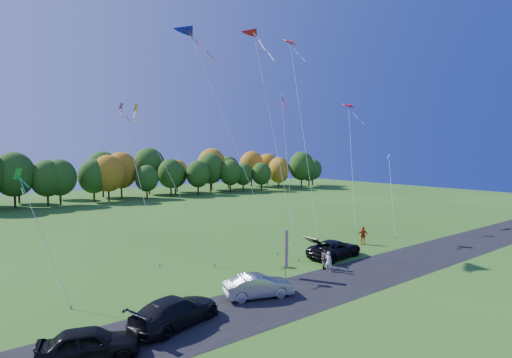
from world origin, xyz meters
TOP-DOWN VIEW (x-y plane):
  - ground at (0.00, 0.00)m, footprint 160.00×160.00m
  - asphalt_strip at (0.00, -4.00)m, footprint 90.00×6.00m
  - tree_line at (0.00, 55.00)m, footprint 116.00×12.00m
  - black_suv at (4.93, 0.76)m, footprint 5.92×3.23m
  - silver_sedan at (-6.59, -2.83)m, footprint 4.82×2.95m
  - dark_truck_a at (-12.78, -3.39)m, footprint 5.88×3.64m
  - dark_truck_b at (-17.56, -4.32)m, footprint 4.82×3.12m
  - person_tailgate_a at (1.29, -1.79)m, footprint 0.49×0.65m
  - person_tailgate_b at (1.64, -1.13)m, footprint 1.10×1.11m
  - person_east at (11.03, 2.35)m, footprint 1.16×0.98m
  - feather_flag at (-2.45, -0.93)m, footprint 0.46×0.26m
  - kite_delta_blue at (-0.40, 9.89)m, footprint 4.90×11.69m
  - kite_parafoil_orange at (12.13, 12.46)m, footprint 8.08×12.14m
  - kite_delta_red at (2.00, 5.97)m, footprint 2.37×9.02m
  - kite_parafoil_rainbow at (18.57, 10.02)m, footprint 8.18×7.30m
  - kite_diamond_yellow at (-7.46, 7.45)m, footprint 5.01×5.71m
  - kite_diamond_green at (-17.86, 4.49)m, footprint 2.63×4.41m
  - kite_diamond_white at (7.04, 9.52)m, footprint 3.45×6.02m
  - kite_diamond_pink at (-8.93, 11.85)m, footprint 1.14×8.60m
  - kite_diamond_blue_low at (18.14, 3.82)m, footprint 4.23×4.11m

SIDE VIEW (x-z plane):
  - ground at x=0.00m, z-range 0.00..0.00m
  - tree_line at x=0.00m, z-range -5.00..5.00m
  - asphalt_strip at x=0.00m, z-range 0.00..0.01m
  - silver_sedan at x=-6.59m, z-range 0.00..1.50m
  - dark_truck_b at x=-17.56m, z-range 0.00..1.53m
  - black_suv at x=4.93m, z-range 0.00..1.57m
  - dark_truck_a at x=-12.78m, z-range 0.00..1.59m
  - person_tailgate_a at x=1.29m, z-range 0.00..1.61m
  - person_tailgate_b at x=1.64m, z-range 0.00..1.80m
  - person_east at x=11.03m, z-range 0.00..1.86m
  - feather_flag at x=-2.45m, z-range 0.41..4.15m
  - kite_diamond_green at x=-17.86m, z-range -0.18..8.57m
  - kite_diamond_blue_low at x=18.14m, z-range -0.22..9.29m
  - kite_diamond_yellow at x=-7.46m, z-range -0.20..13.63m
  - kite_diamond_pink at x=-8.93m, z-range 0.28..14.81m
  - kite_parafoil_rainbow at x=18.57m, z-range -0.18..16.26m
  - kite_diamond_white at x=7.04m, z-range -0.25..16.38m
  - kite_delta_blue at x=-0.40m, z-range -0.42..23.51m
  - kite_delta_red at x=2.00m, z-range 0.21..23.12m
  - kite_parafoil_orange at x=12.13m, z-range -0.22..24.82m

